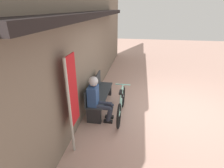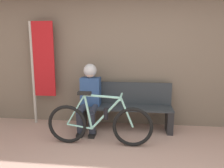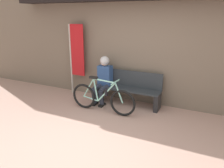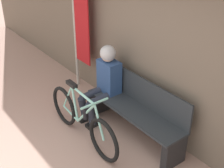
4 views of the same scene
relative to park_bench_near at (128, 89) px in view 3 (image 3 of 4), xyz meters
name	(u,v)px [view 3 (image 3 of 4)]	position (x,y,z in m)	size (l,w,h in m)	color
ground_plane	(94,145)	(0.16, -1.94, -0.39)	(24.00, 24.00, 0.00)	tan
storefront_wall	(140,36)	(0.16, 0.32, 1.28)	(12.00, 0.56, 3.20)	#756656
park_bench_near	(128,89)	(0.00, 0.00, 0.00)	(1.64, 0.42, 0.83)	#2D3338
bicycle	(102,98)	(-0.34, -0.68, -0.05)	(1.60, 0.40, 0.82)	black
person_seated	(103,76)	(-0.61, -0.11, 0.28)	(0.34, 0.61, 1.17)	#2D3342
banner_pole	(75,53)	(-1.58, 0.11, 0.76)	(0.45, 0.05, 1.91)	#B7B2A8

